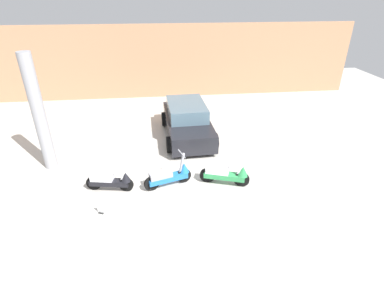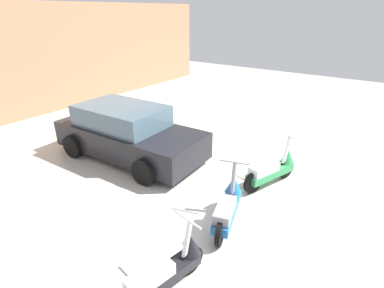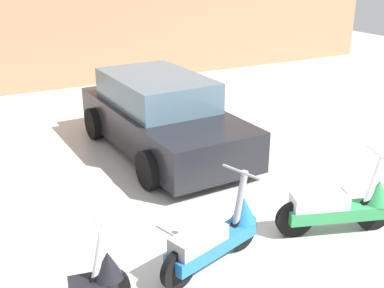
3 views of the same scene
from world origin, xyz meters
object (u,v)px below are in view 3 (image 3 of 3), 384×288
Objects in this scene: scooter_front_right at (217,236)px; scooter_front_center at (341,206)px; scooter_front_left at (62,286)px; car_rear_left at (161,116)px.

scooter_front_right is 1.69m from scooter_front_center.
scooter_front_right is at bearing 12.00° from scooter_front_left.
scooter_front_right is 0.98× the size of scooter_front_center.
scooter_front_right is (1.70, 0.05, 0.02)m from scooter_front_left.
car_rear_left is (0.86, 3.39, 0.26)m from scooter_front_right.
scooter_front_center is (3.39, -0.08, 0.02)m from scooter_front_left.
scooter_front_left is at bearing 164.15° from scooter_front_right.
scooter_front_left is at bearing -162.89° from scooter_front_center.
scooter_front_left is 0.98× the size of scooter_front_right.
scooter_front_left is 3.39m from scooter_front_center.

